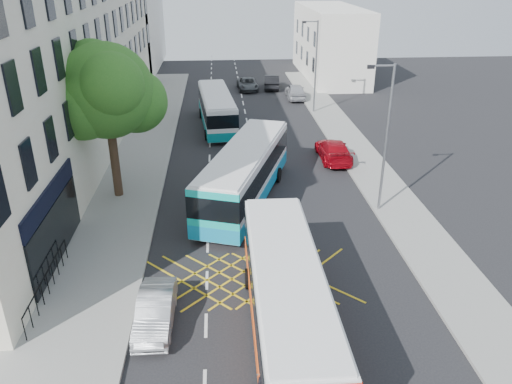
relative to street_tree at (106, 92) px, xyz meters
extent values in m
plane|color=black|center=(8.51, -14.97, -6.29)|extent=(120.00, 120.00, 0.00)
cube|color=gray|center=(0.01, 0.03, -6.22)|extent=(5.00, 70.00, 0.15)
cube|color=gray|center=(16.01, 0.03, -6.22)|extent=(3.00, 70.00, 0.15)
cube|color=beige|center=(-5.49, 9.53, 0.21)|extent=(8.00, 45.00, 13.00)
cube|color=black|center=(-1.44, -6.97, -2.89)|extent=(0.12, 7.00, 0.90)
cube|color=black|center=(-1.44, -6.97, -4.69)|extent=(0.12, 7.00, 2.60)
cube|color=silver|center=(-5.49, 40.03, -1.29)|extent=(8.00, 20.00, 10.00)
cube|color=silver|center=(19.51, 33.03, -2.29)|extent=(6.00, 18.00, 8.00)
cylinder|color=#382619|center=(0.01, 0.03, -3.94)|extent=(0.50, 0.50, 4.40)
sphere|color=#1B5718|center=(0.01, 0.03, 0.06)|extent=(5.20, 5.20, 5.20)
sphere|color=#1B5718|center=(1.41, 0.83, -0.74)|extent=(3.60, 3.60, 3.60)
sphere|color=#1B5718|center=(-1.19, -0.57, -0.54)|extent=(3.80, 3.80, 3.80)
sphere|color=#1B5718|center=(0.61, -1.27, 0.66)|extent=(3.40, 3.40, 3.40)
sphere|color=#1B5718|center=(-0.79, 1.13, 1.06)|extent=(3.20, 3.20, 3.20)
cylinder|color=slate|center=(14.81, -2.97, -2.14)|extent=(0.14, 0.14, 8.00)
cylinder|color=slate|center=(14.21, -2.97, 1.76)|extent=(1.20, 0.10, 0.10)
cube|color=black|center=(13.61, -2.97, 1.71)|extent=(0.35, 0.15, 0.18)
cylinder|color=slate|center=(14.81, 17.03, -2.14)|extent=(0.14, 0.14, 8.00)
cylinder|color=slate|center=(14.21, 17.03, 1.76)|extent=(1.20, 0.10, 0.10)
cube|color=black|center=(13.61, 17.03, 1.71)|extent=(0.35, 0.15, 0.18)
cube|color=silver|center=(8.31, -12.59, -4.65)|extent=(2.53, 10.83, 2.60)
cube|color=silver|center=(8.31, -12.59, -3.29)|extent=(2.33, 10.61, 0.12)
cube|color=black|center=(8.31, -12.59, -4.28)|extent=(2.59, 10.89, 1.08)
cube|color=#FF5415|center=(8.31, -12.59, -5.55)|extent=(2.58, 10.88, 0.74)
cylinder|color=black|center=(7.10, -9.63, -5.85)|extent=(0.28, 0.89, 0.88)
cylinder|color=black|center=(9.55, -9.65, -5.85)|extent=(0.28, 0.89, 0.88)
cube|color=silver|center=(7.45, -0.99, -4.56)|extent=(6.10, 11.62, 2.74)
cube|color=silver|center=(7.45, -0.99, -3.13)|extent=(5.83, 11.34, 0.12)
cube|color=black|center=(7.45, -0.99, -4.17)|extent=(6.17, 11.70, 1.14)
cube|color=#0E80B0|center=(7.45, -0.99, -5.52)|extent=(6.16, 11.68, 0.78)
cube|color=#0EAFA7|center=(5.64, -6.36, -4.53)|extent=(2.52, 0.94, 2.59)
cube|color=#FF0C0C|center=(4.65, -6.03, -5.26)|extent=(0.26, 0.14, 0.25)
cube|color=#FF0C0C|center=(6.62, -6.70, -5.26)|extent=(0.26, 0.14, 0.25)
cylinder|color=black|center=(7.22, 2.37, -5.83)|extent=(0.57, 0.98, 0.93)
cylinder|color=black|center=(9.67, 1.54, -5.83)|extent=(0.57, 0.98, 0.93)
cylinder|color=black|center=(5.00, -4.21, -5.83)|extent=(0.57, 0.98, 0.93)
cylinder|color=black|center=(7.45, -5.03, -5.83)|extent=(0.57, 0.98, 0.93)
cube|color=silver|center=(5.90, 13.55, -4.73)|extent=(3.23, 10.41, 2.47)
cube|color=silver|center=(5.90, 13.55, -3.45)|extent=(3.03, 10.19, 0.11)
cube|color=black|center=(5.90, 13.55, -4.38)|extent=(3.29, 10.48, 1.02)
cube|color=#0B8A90|center=(5.90, 13.55, -5.59)|extent=(3.28, 10.47, 0.70)
cube|color=white|center=(6.35, 8.48, -4.71)|extent=(2.37, 0.31, 2.33)
cube|color=#FF0C0C|center=(5.44, 8.39, -5.36)|extent=(0.25, 0.08, 0.25)
cube|color=#FF0C0C|center=(7.26, 8.55, -5.36)|extent=(0.25, 0.08, 0.25)
cylinder|color=black|center=(4.49, 16.23, -5.87)|extent=(0.33, 0.86, 0.84)
cylinder|color=black|center=(6.81, 16.44, -5.87)|extent=(0.33, 0.86, 0.84)
cylinder|color=black|center=(5.05, 10.02, -5.87)|extent=(0.33, 0.86, 0.84)
cylinder|color=black|center=(7.37, 10.22, -5.87)|extent=(0.33, 0.86, 0.84)
cylinder|color=slate|center=(7.30, -15.57, -5.59)|extent=(0.12, 0.44, 0.84)
cylinder|color=slate|center=(7.28, -15.72, -5.24)|extent=(0.60, 0.12, 0.04)
sphere|color=#99999E|center=(7.20, -16.31, -4.54)|extent=(0.30, 0.30, 0.30)
imported|color=#9A9DA1|center=(3.41, -11.73, -5.66)|extent=(1.41, 3.84, 1.26)
imported|color=#9F0612|center=(14.01, 5.08, -5.58)|extent=(2.03, 4.93, 1.43)
imported|color=#3F4347|center=(9.29, 26.69, -5.67)|extent=(2.29, 4.55, 1.24)
imported|color=#A2A3A9|center=(13.90, 22.42, -5.53)|extent=(1.90, 4.49, 1.52)
imported|color=black|center=(11.98, 27.14, -5.55)|extent=(1.98, 4.62, 1.48)
camera|label=1|loc=(6.06, -27.29, 6.41)|focal=35.00mm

